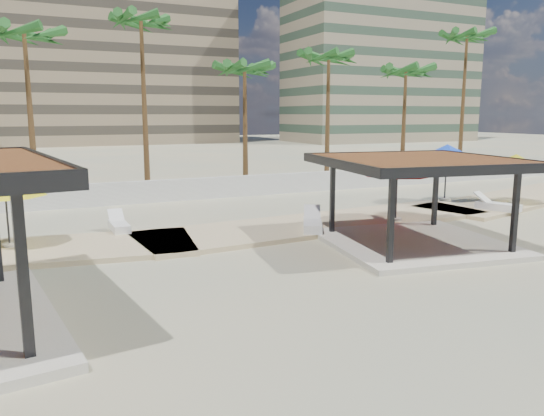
% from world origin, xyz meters
% --- Properties ---
extents(ground, '(200.00, 200.00, 0.00)m').
position_xyz_m(ground, '(0.00, 0.00, 0.00)').
color(ground, tan).
rests_on(ground, ground).
extents(promenade, '(44.45, 7.97, 0.24)m').
position_xyz_m(promenade, '(2.00, 7.67, 0.06)').
color(promenade, '#C6B284').
rests_on(promenade, ground).
extents(boundary_wall, '(56.00, 0.30, 1.20)m').
position_xyz_m(boundary_wall, '(0.00, 16.00, 0.60)').
color(boundary_wall, silver).
rests_on(boundary_wall, ground).
extents(building_mid, '(38.00, 16.00, 30.40)m').
position_xyz_m(building_mid, '(4.00, 78.00, 14.27)').
color(building_mid, '#847259').
rests_on(building_mid, ground).
extents(building_east, '(32.00, 15.00, 36.40)m').
position_xyz_m(building_east, '(48.00, 66.00, 17.27)').
color(building_east, gray).
rests_on(building_east, ground).
extents(pavilion_central, '(7.15, 7.15, 3.19)m').
position_xyz_m(pavilion_central, '(3.11, 2.54, 1.90)').
color(pavilion_central, beige).
rests_on(pavilion_central, ground).
extents(umbrella_b, '(3.32, 3.32, 2.42)m').
position_xyz_m(umbrella_b, '(-10.11, 7.83, 2.26)').
color(umbrella_b, beige).
rests_on(umbrella_b, promenade).
extents(umbrella_c, '(3.05, 3.05, 2.68)m').
position_xyz_m(umbrella_c, '(4.79, 5.80, 2.48)').
color(umbrella_c, beige).
rests_on(umbrella_c, promenade).
extents(umbrella_d, '(4.25, 4.25, 2.96)m').
position_xyz_m(umbrella_d, '(10.56, 9.09, 2.73)').
color(umbrella_d, beige).
rests_on(umbrella_d, promenade).
extents(umbrella_e, '(3.55, 3.55, 2.53)m').
position_xyz_m(umbrella_e, '(12.95, 6.80, 2.35)').
color(umbrella_e, beige).
rests_on(umbrella_e, promenade).
extents(lounger_a, '(0.63, 1.87, 0.71)m').
position_xyz_m(lounger_a, '(-6.25, 8.94, 0.35)').
color(lounger_a, white).
rests_on(lounger_a, promenade).
extents(lounger_b, '(1.62, 2.22, 0.81)m').
position_xyz_m(lounger_b, '(0.74, 5.84, 0.38)').
color(lounger_b, white).
rests_on(lounger_b, promenade).
extents(lounger_c, '(1.41, 2.22, 0.80)m').
position_xyz_m(lounger_c, '(10.80, 5.85, 0.37)').
color(lounger_c, white).
rests_on(lounger_c, promenade).
extents(palm_c, '(3.00, 3.00, 9.45)m').
position_xyz_m(palm_c, '(-9.00, 18.10, 8.28)').
color(palm_c, brown).
rests_on(palm_c, ground).
extents(palm_d, '(3.00, 3.00, 10.65)m').
position_xyz_m(palm_d, '(-3.00, 18.90, 9.40)').
color(palm_d, brown).
rests_on(palm_d, ground).
extents(palm_e, '(3.00, 3.00, 8.19)m').
position_xyz_m(palm_e, '(3.00, 18.40, 7.09)').
color(palm_e, brown).
rests_on(palm_e, ground).
extents(palm_f, '(3.00, 3.00, 9.16)m').
position_xyz_m(palm_f, '(9.00, 18.60, 8.00)').
color(palm_f, brown).
rests_on(palm_f, ground).
extents(palm_g, '(3.00, 3.00, 8.42)m').
position_xyz_m(palm_g, '(15.00, 18.20, 7.31)').
color(palm_g, brown).
rests_on(palm_g, ground).
extents(palm_h, '(3.00, 3.00, 11.20)m').
position_xyz_m(palm_h, '(21.00, 18.80, 9.91)').
color(palm_h, brown).
rests_on(palm_h, ground).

